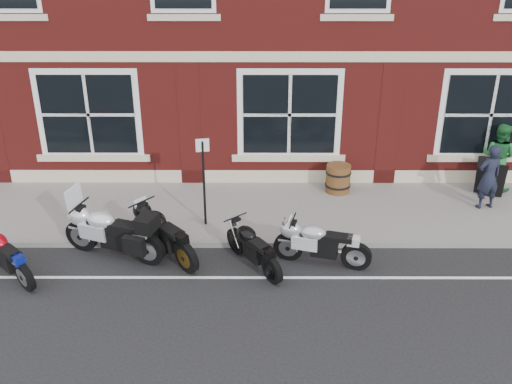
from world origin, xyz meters
TOP-DOWN VIEW (x-y plane):
  - ground at (0.00, 0.00)m, footprint 80.00×80.00m
  - sidewalk at (0.00, 3.00)m, footprint 30.00×3.00m
  - kerb at (0.00, 1.42)m, footprint 30.00×0.16m
  - moto_touring_silver at (-2.27, 1.03)m, footprint 2.20×0.97m
  - moto_sport_red at (-4.11, 0.30)m, footprint 1.50×1.42m
  - moto_sport_black at (-1.19, 1.03)m, footprint 1.55×1.71m
  - moto_sport_silver at (1.96, 0.73)m, footprint 1.93×0.65m
  - moto_naked_black at (0.63, 0.63)m, footprint 1.13×1.63m
  - pedestrian_left at (6.10, 3.06)m, footprint 0.64×0.50m
  - pedestrian_right at (6.74, 4.20)m, footprint 1.06×1.05m
  - a_board_sign at (6.45, 3.76)m, footprint 0.64×0.51m
  - barrel_planter at (2.73, 3.97)m, footprint 0.64×0.64m
  - parking_sign at (-0.46, 2.20)m, footprint 0.29×0.07m

SIDE VIEW (x-z plane):
  - ground at x=0.00m, z-range 0.00..0.00m
  - sidewalk at x=0.00m, z-range 0.00..0.12m
  - kerb at x=0.00m, z-range 0.00..0.12m
  - barrel_planter at x=2.73m, z-range 0.12..0.83m
  - moto_naked_black at x=0.63m, z-range 0.06..0.90m
  - moto_sport_red at x=-4.11m, z-range 0.07..0.94m
  - moto_sport_silver at x=1.96m, z-range 0.07..0.95m
  - moto_sport_black at x=-1.19m, z-range 0.07..1.05m
  - a_board_sign at x=6.45m, z-range 0.12..1.05m
  - moto_touring_silver at x=-2.27m, z-range -0.14..1.37m
  - pedestrian_left at x=6.10m, z-range 0.12..1.69m
  - pedestrian_right at x=6.74m, z-range 0.12..1.84m
  - parking_sign at x=-0.46m, z-range 0.28..2.30m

